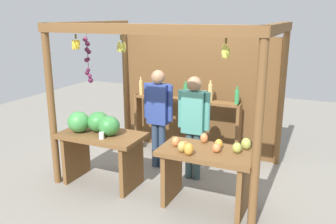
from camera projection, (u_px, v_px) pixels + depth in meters
name	position (u px, v px, depth m)	size (l,w,h in m)	color
ground_plane	(173.00, 172.00, 5.51)	(12.00, 12.00, 0.00)	gray
market_stall	(184.00, 82.00, 5.54)	(2.94, 2.11, 2.26)	brown
fruit_counter_left	(99.00, 137.00, 4.99)	(1.18, 0.64, 1.05)	brown
fruit_counter_right	(207.00, 164.00, 4.40)	(1.18, 0.64, 0.91)	brown
bottle_shelf_unit	(186.00, 112.00, 6.00)	(1.88, 0.22, 1.34)	brown
vendor_man	(158.00, 111.00, 5.46)	(0.48, 0.21, 1.56)	#2D3E58
vendor_woman	(194.00, 119.00, 5.07)	(0.48, 0.21, 1.54)	#344D52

